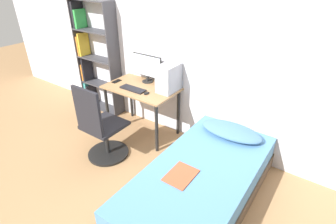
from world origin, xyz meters
TOP-DOWN VIEW (x-y plane):
  - ground_plane at (0.00, 0.00)m, footprint 14.00×14.00m
  - wall_back at (0.00, 1.34)m, footprint 8.00×0.05m
  - desk at (-0.53, 1.02)m, footprint 1.00×0.61m
  - bookshelf at (-1.69, 1.20)m, footprint 0.77×0.24m
  - office_chair at (-0.57, 0.27)m, footprint 0.53×0.53m
  - bed at (0.79, 0.34)m, footprint 0.97×1.96m
  - pillow at (0.79, 1.06)m, footprint 0.73×0.36m
  - magazine at (0.68, 0.14)m, footprint 0.24×0.32m
  - monitor at (-0.58, 1.22)m, footprint 0.48×0.16m
  - keyboard at (-0.57, 0.89)m, footprint 0.37×0.13m
  - pc_tower at (-0.16, 1.14)m, footprint 0.21×0.32m
  - mouse at (-0.34, 0.89)m, footprint 0.06×0.09m
  - phone at (-0.95, 0.97)m, footprint 0.07×0.14m

SIDE VIEW (x-z plane):
  - ground_plane at x=0.00m, z-range 0.00..0.00m
  - bed at x=0.79m, z-range 0.00..0.43m
  - office_chair at x=-0.57m, z-range -0.12..0.90m
  - magazine at x=0.68m, z-range 0.43..0.44m
  - pillow at x=0.79m, z-range 0.43..0.54m
  - desk at x=-0.53m, z-range 0.25..0.97m
  - phone at x=-0.95m, z-range 0.72..0.73m
  - keyboard at x=-0.57m, z-range 0.72..0.74m
  - mouse at x=-0.34m, z-range 0.72..0.74m
  - bookshelf at x=-1.69m, z-range 0.00..1.76m
  - pc_tower at x=-0.16m, z-range 0.72..1.08m
  - monitor at x=-0.58m, z-range 0.74..1.14m
  - wall_back at x=0.00m, z-range 0.00..2.50m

